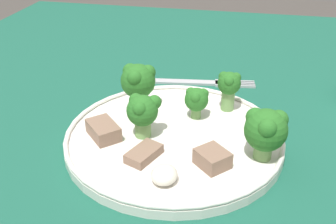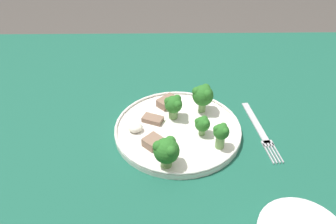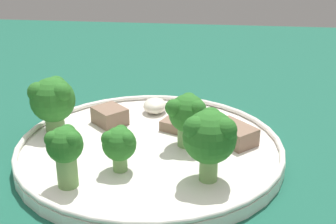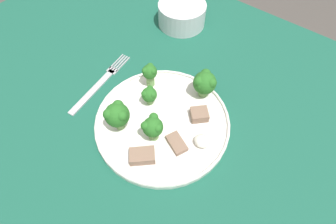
{
  "view_description": "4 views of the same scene",
  "coord_description": "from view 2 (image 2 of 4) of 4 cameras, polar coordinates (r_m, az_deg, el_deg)",
  "views": [
    {
      "loc": [
        0.42,
        0.11,
        1.01
      ],
      "look_at": [
        -0.02,
        0.01,
        0.76
      ],
      "focal_mm": 42.0,
      "sensor_mm": 36.0,
      "label": 1
    },
    {
      "loc": [
        0.03,
        0.58,
        1.2
      ],
      "look_at": [
        0.02,
        0.01,
        0.77
      ],
      "focal_mm": 35.0,
      "sensor_mm": 36.0,
      "label": 2
    },
    {
      "loc": [
        -0.44,
        -0.04,
        0.96
      ],
      "look_at": [
        -0.02,
        0.0,
        0.78
      ],
      "focal_mm": 50.0,
      "sensor_mm": 36.0,
      "label": 3
    },
    {
      "loc": [
        0.19,
        -0.2,
        1.2
      ],
      "look_at": [
        0.0,
        0.04,
        0.75
      ],
      "focal_mm": 28.0,
      "sensor_mm": 36.0,
      "label": 4
    }
  ],
  "objects": [
    {
      "name": "table",
      "position": [
        0.81,
        1.51,
        -6.98
      ],
      "size": [
        1.32,
        1.03,
        0.72
      ],
      "color": "#195642",
      "rests_on": "ground_plane"
    },
    {
      "name": "dinner_plate",
      "position": [
        0.73,
        1.76,
        -2.99
      ],
      "size": [
        0.28,
        0.28,
        0.02
      ],
      "color": "white",
      "rests_on": "table"
    },
    {
      "name": "fork",
      "position": [
        0.77,
        15.65,
        -2.99
      ],
      "size": [
        0.05,
        0.21,
        0.0
      ],
      "color": "#B2B2B7",
      "rests_on": "table"
    },
    {
      "name": "broccoli_floret_near_rim_left",
      "position": [
        0.7,
        6.03,
        -2.09
      ],
      "size": [
        0.03,
        0.03,
        0.04
      ],
      "color": "#709E56",
      "rests_on": "dinner_plate"
    },
    {
      "name": "broccoli_floret_center_left",
      "position": [
        0.62,
        -0.26,
        -6.71
      ],
      "size": [
        0.05,
        0.05,
        0.06
      ],
      "color": "#709E56",
      "rests_on": "dinner_plate"
    },
    {
      "name": "broccoli_floret_back_left",
      "position": [
        0.67,
        9.23,
        -3.64
      ],
      "size": [
        0.03,
        0.03,
        0.06
      ],
      "color": "#709E56",
      "rests_on": "dinner_plate"
    },
    {
      "name": "broccoli_floret_front_left",
      "position": [
        0.76,
        6.1,
        2.93
      ],
      "size": [
        0.05,
        0.05,
        0.07
      ],
      "color": "#709E56",
      "rests_on": "dinner_plate"
    },
    {
      "name": "broccoli_floret_center_back",
      "position": [
        0.74,
        0.95,
        1.26
      ],
      "size": [
        0.04,
        0.04,
        0.06
      ],
      "color": "#709E56",
      "rests_on": "dinner_plate"
    },
    {
      "name": "meat_slice_front_slice",
      "position": [
        0.79,
        -0.12,
        1.79
      ],
      "size": [
        0.06,
        0.05,
        0.02
      ],
      "color": "#846651",
      "rests_on": "dinner_plate"
    },
    {
      "name": "meat_slice_middle_slice",
      "position": [
        0.68,
        -2.68,
        -5.21
      ],
      "size": [
        0.05,
        0.05,
        0.02
      ],
      "color": "#846651",
      "rests_on": "dinner_plate"
    },
    {
      "name": "meat_slice_rear_slice",
      "position": [
        0.75,
        -2.67,
        -1.1
      ],
      "size": [
        0.05,
        0.04,
        0.01
      ],
      "color": "#846651",
      "rests_on": "dinner_plate"
    },
    {
      "name": "sauce_dollop",
      "position": [
        0.72,
        -5.7,
        -2.71
      ],
      "size": [
        0.03,
        0.03,
        0.02
      ],
      "color": "silver",
      "rests_on": "dinner_plate"
    }
  ]
}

